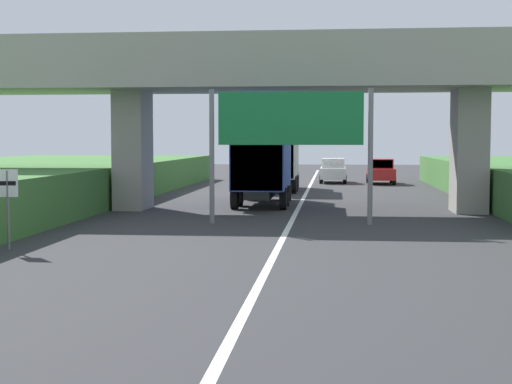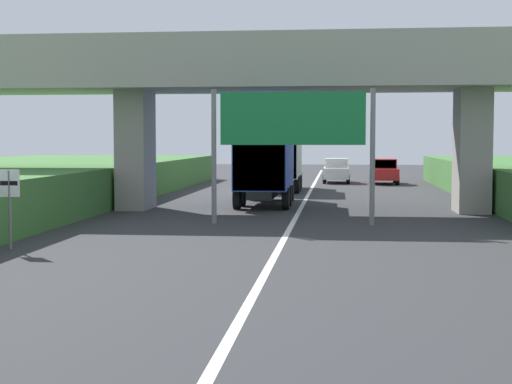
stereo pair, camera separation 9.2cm
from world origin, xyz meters
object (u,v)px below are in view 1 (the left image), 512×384
object	(u,v)px
speed_limit_sign	(8,197)
truck_blue	(264,164)
car_white	(333,171)
car_red	(381,171)
truck_silver	(278,158)
overhead_highway_sign	(290,126)

from	to	relation	value
speed_limit_sign	truck_blue	distance (m)	16.30
speed_limit_sign	truck_blue	world-z (taller)	truck_blue
truck_blue	car_white	world-z (taller)	truck_blue
car_red	truck_blue	bearing A→B (deg)	-109.96
truck_silver	car_red	distance (m)	10.17
car_red	overhead_highway_sign	bearing A→B (deg)	-100.49
speed_limit_sign	truck_silver	distance (m)	26.00
overhead_highway_sign	speed_limit_sign	size ratio (longest dim) A/B	2.64
truck_blue	car_red	xyz separation A→B (m)	(6.47, 17.83, -1.08)
overhead_highway_sign	car_white	xyz separation A→B (m)	(1.51, 26.88, -2.68)
truck_silver	car_white	world-z (taller)	truck_silver
truck_blue	speed_limit_sign	bearing A→B (deg)	-110.52
overhead_highway_sign	truck_blue	world-z (taller)	overhead_highway_sign
speed_limit_sign	car_red	size ratio (longest dim) A/B	0.54
car_white	speed_limit_sign	bearing A→B (deg)	-104.64
car_red	car_white	distance (m)	3.43
truck_blue	car_white	distance (m)	19.17
car_white	truck_silver	bearing A→B (deg)	-110.48
overhead_highway_sign	truck_silver	bearing A→B (deg)	95.53
truck_blue	overhead_highway_sign	bearing A→B (deg)	-78.09
truck_silver	car_red	xyz separation A→B (m)	(6.54, 7.71, -1.08)
speed_limit_sign	overhead_highway_sign	bearing A→B (deg)	44.41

